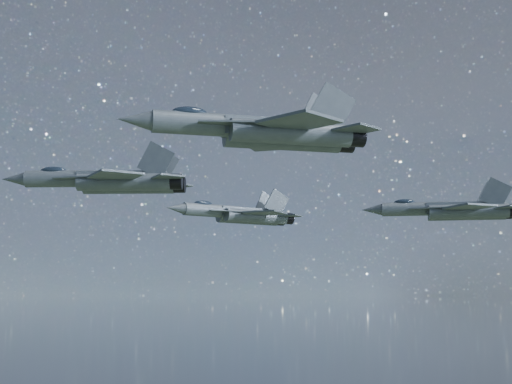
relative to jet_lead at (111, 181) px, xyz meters
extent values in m
cylinder|color=#394248|center=(-4.41, 0.84, 0.24)|extent=(8.06, 3.11, 1.66)
cone|color=#394248|center=(-9.44, 1.80, 0.24)|extent=(2.79, 1.95, 1.49)
ellipsoid|color=#19232D|center=(-5.66, 1.08, 1.04)|extent=(2.70, 1.58, 0.82)
cube|color=#394248|center=(1.04, -0.20, 0.19)|extent=(8.89, 3.21, 1.39)
cylinder|color=#394248|center=(1.26, -1.33, -0.29)|extent=(9.11, 3.31, 1.66)
cylinder|color=#394248|center=(1.66, 0.77, -0.29)|extent=(9.11, 3.31, 1.66)
cylinder|color=black|center=(6.08, -2.25, -0.29)|extent=(1.65, 1.77, 1.54)
cylinder|color=black|center=(6.48, -0.15, -0.29)|extent=(1.65, 1.77, 1.54)
cube|color=#394248|center=(-2.79, -0.93, 0.11)|extent=(5.59, 3.15, 0.13)
cube|color=#394248|center=(-2.25, 1.90, 0.11)|extent=(5.55, 1.19, 0.13)
cube|color=#394248|center=(0.57, -3.80, -0.08)|extent=(5.44, 5.74, 0.21)
cube|color=#394248|center=(1.93, 3.32, -0.08)|extent=(6.09, 6.12, 0.21)
cube|color=#394248|center=(5.40, -3.53, -0.08)|extent=(3.19, 3.32, 0.16)
cube|color=#394248|center=(6.32, 1.29, -0.08)|extent=(3.60, 3.62, 0.16)
cube|color=#394248|center=(4.25, -2.17, 1.73)|extent=(3.62, 1.15, 3.80)
cube|color=#394248|center=(4.75, 0.45, 1.73)|extent=(3.71, 0.65, 3.80)
cylinder|color=#394248|center=(11.25, 16.54, -0.76)|extent=(7.53, 4.31, 1.58)
cone|color=#394248|center=(6.76, 14.69, -0.76)|extent=(2.79, 2.24, 1.42)
ellipsoid|color=#19232D|center=(10.13, 16.08, 0.00)|extent=(2.63, 1.90, 0.78)
cube|color=#394248|center=(16.12, 18.54, -0.81)|extent=(8.26, 4.56, 1.32)
cylinder|color=#394248|center=(16.88, 17.76, -1.27)|extent=(8.47, 4.70, 1.58)
cylinder|color=#394248|center=(16.11, 19.63, -1.27)|extent=(8.47, 4.70, 1.58)
cylinder|color=black|center=(21.19, 19.53, -1.27)|extent=(1.77, 1.85, 1.46)
cylinder|color=black|center=(20.42, 21.41, -1.27)|extent=(1.77, 1.85, 1.46)
cube|color=#394248|center=(13.46, 15.97, -0.89)|extent=(5.38, 2.13, 0.12)
cube|color=#394248|center=(12.42, 18.50, -0.89)|extent=(5.01, 3.83, 0.12)
cube|color=#394248|center=(17.62, 15.43, -1.07)|extent=(5.78, 5.67, 0.20)
cube|color=#394248|center=(15.00, 21.80, -1.07)|extent=(4.52, 4.94, 0.20)
cube|color=#394248|center=(21.32, 18.16, -1.07)|extent=(3.43, 3.39, 0.15)
cube|color=#394248|center=(19.55, 22.47, -1.07)|extent=(2.65, 2.82, 0.15)
cube|color=#394248|center=(19.70, 18.64, 0.65)|extent=(3.41, 1.22, 3.60)
cube|color=#394248|center=(18.73, 20.98, 0.65)|extent=(3.21, 1.75, 3.60)
cylinder|color=#394248|center=(7.55, -22.07, 0.58)|extent=(7.67, 2.36, 1.59)
cone|color=#394248|center=(2.69, -22.58, 0.58)|extent=(2.58, 1.67, 1.43)
ellipsoid|color=#19232D|center=(6.34, -22.20, 1.35)|extent=(2.52, 1.32, 0.79)
cube|color=#394248|center=(12.83, -21.52, 0.53)|extent=(8.48, 2.39, 1.33)
cylinder|color=#394248|center=(13.34, -22.50, 0.07)|extent=(8.68, 2.47, 1.59)
cylinder|color=#394248|center=(13.13, -20.47, 0.07)|extent=(8.68, 2.47, 1.59)
cylinder|color=black|center=(18.01, -22.01, 0.07)|extent=(1.47, 1.60, 1.47)
cylinder|color=black|center=(17.80, -19.98, 0.07)|extent=(1.47, 1.60, 1.47)
cube|color=#394248|center=(9.52, -23.25, 0.46)|extent=(5.38, 1.59, 0.12)
cube|color=#394248|center=(9.24, -20.51, 0.46)|extent=(5.40, 2.62, 0.12)
cube|color=#394248|center=(13.39, -24.95, 0.28)|extent=(5.75, 5.84, 0.20)
cube|color=#394248|center=(12.67, -18.05, 0.28)|extent=(5.41, 5.64, 0.20)
cube|color=#394248|center=(17.74, -23.37, 0.28)|extent=(3.40, 3.44, 0.15)
cube|color=#394248|center=(17.25, -18.70, 0.28)|extent=(3.18, 3.28, 0.15)
cube|color=#394248|center=(16.31, -22.44, 2.01)|extent=(3.56, 0.55, 3.63)
cube|color=#394248|center=(16.04, -19.91, 2.01)|extent=(3.51, 0.81, 3.63)
cylinder|color=#394248|center=(28.92, -5.12, -2.85)|extent=(6.42, 3.24, 1.33)
cone|color=#394248|center=(25.02, -3.83, -2.85)|extent=(2.32, 1.78, 1.20)
ellipsoid|color=#19232D|center=(27.94, -4.80, -2.21)|extent=(2.21, 1.49, 0.66)
cube|color=#394248|center=(33.14, -6.51, -2.89)|extent=(7.05, 3.41, 1.11)
cylinder|color=#394248|center=(33.19, -7.42, -3.27)|extent=(7.23, 3.51, 1.33)
cylinder|color=#394248|center=(33.73, -5.80, -3.27)|extent=(7.23, 3.51, 1.33)
cylinder|color=black|center=(37.46, -7.03, -3.27)|extent=(1.44, 1.52, 1.23)
cube|color=#394248|center=(30.02, -6.69, -2.95)|extent=(4.33, 2.99, 0.10)
cube|color=#394248|center=(30.74, -4.50, -2.95)|extent=(4.52, 1.49, 0.10)
cube|color=#394248|center=(32.39, -9.32, -3.10)|extent=(4.03, 4.34, 0.17)
cube|color=#394248|center=(34.21, -3.80, -3.10)|extent=(4.90, 4.84, 0.17)
cube|color=#394248|center=(36.25, -9.60, -3.10)|extent=(2.36, 2.49, 0.13)
cube|color=#394248|center=(37.48, -5.87, -3.10)|extent=(2.90, 2.89, 0.13)
cube|color=#394248|center=(35.48, -8.40, -1.65)|extent=(2.79, 1.28, 3.04)
cube|color=#394248|center=(36.15, -6.37, -1.65)|extent=(2.92, 0.83, 3.04)
camera|label=1|loc=(3.86, -69.71, -11.07)|focal=50.00mm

